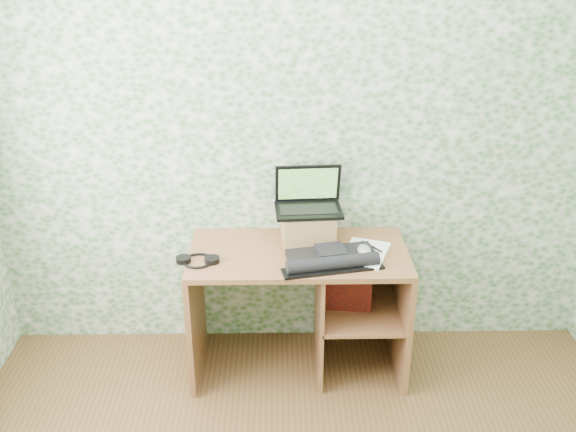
{
  "coord_description": "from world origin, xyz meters",
  "views": [
    {
      "loc": [
        -0.11,
        -1.66,
        2.39
      ],
      "look_at": [
        -0.06,
        1.39,
        0.99
      ],
      "focal_mm": 40.0,
      "sensor_mm": 36.0,
      "label": 1
    }
  ],
  "objects_px": {
    "riser": "(308,226)",
    "notepad": "(365,253)",
    "laptop": "(308,199)",
    "keyboard": "(332,259)",
    "desk": "(312,291)"
  },
  "relations": [
    {
      "from": "laptop",
      "to": "keyboard",
      "type": "bearing_deg",
      "value": -73.82
    },
    {
      "from": "desk",
      "to": "laptop",
      "type": "height_order",
      "value": "laptop"
    },
    {
      "from": "desk",
      "to": "riser",
      "type": "bearing_deg",
      "value": 100.12
    },
    {
      "from": "desk",
      "to": "notepad",
      "type": "xyz_separation_m",
      "value": [
        0.28,
        -0.07,
        0.28
      ]
    },
    {
      "from": "laptop",
      "to": "notepad",
      "type": "bearing_deg",
      "value": -40.06
    },
    {
      "from": "notepad",
      "to": "laptop",
      "type": "bearing_deg",
      "value": 164.47
    },
    {
      "from": "keyboard",
      "to": "notepad",
      "type": "relative_size",
      "value": 1.73
    },
    {
      "from": "riser",
      "to": "keyboard",
      "type": "relative_size",
      "value": 0.53
    },
    {
      "from": "laptop",
      "to": "keyboard",
      "type": "distance_m",
      "value": 0.39
    },
    {
      "from": "riser",
      "to": "notepad",
      "type": "distance_m",
      "value": 0.36
    },
    {
      "from": "desk",
      "to": "keyboard",
      "type": "bearing_deg",
      "value": -59.95
    },
    {
      "from": "riser",
      "to": "laptop",
      "type": "xyz_separation_m",
      "value": [
        -0.0,
        0.04,
        0.14
      ]
    },
    {
      "from": "keyboard",
      "to": "notepad",
      "type": "height_order",
      "value": "keyboard"
    },
    {
      "from": "desk",
      "to": "keyboard",
      "type": "xyz_separation_m",
      "value": [
        0.09,
        -0.16,
        0.29
      ]
    },
    {
      "from": "riser",
      "to": "keyboard",
      "type": "height_order",
      "value": "riser"
    }
  ]
}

